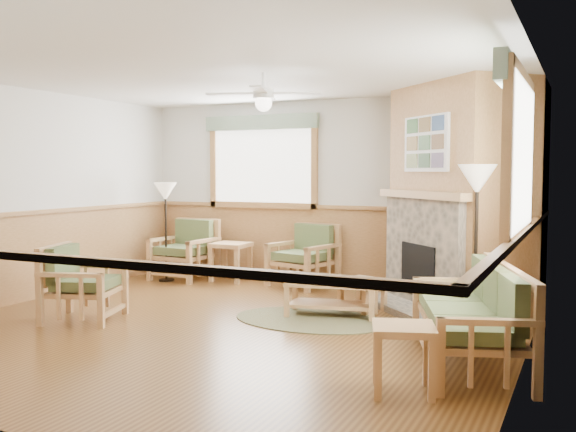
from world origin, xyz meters
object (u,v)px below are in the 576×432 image
at_px(coffee_table, 332,298).
at_px(end_table_chairs, 231,262).
at_px(armchair_back_left, 184,250).
at_px(floor_lamp_left, 166,232).
at_px(armchair_left, 84,283).
at_px(armchair_back_right, 303,255).
at_px(end_table_sofa, 403,359).
at_px(sofa, 467,314).
at_px(footstool, 362,295).
at_px(floor_lamp_right, 476,247).

distance_m(coffee_table, end_table_chairs, 2.68).
distance_m(armchair_back_left, floor_lamp_left, 0.42).
distance_m(armchair_left, coffee_table, 2.79).
xyz_separation_m(armchair_back_right, end_table_chairs, (-1.15, -0.09, -0.15)).
height_order(armchair_back_left, floor_lamp_left, floor_lamp_left).
height_order(armchair_back_right, floor_lamp_left, floor_lamp_left).
xyz_separation_m(armchair_left, end_table_chairs, (0.20, 2.88, -0.13)).
distance_m(armchair_back_right, end_table_sofa, 4.51).
bearing_deg(armchair_back_right, end_table_chairs, -161.15).
bearing_deg(sofa, footstool, -156.35).
bearing_deg(end_table_chairs, floor_lamp_left, -155.96).
distance_m(floor_lamp_left, floor_lamp_right, 4.80).
height_order(coffee_table, floor_lamp_left, floor_lamp_left).
xyz_separation_m(coffee_table, footstool, (0.24, 0.38, -0.01)).
relative_size(end_table_chairs, floor_lamp_left, 0.39).
xyz_separation_m(sofa, end_table_chairs, (-3.93, 2.70, -0.13)).
height_order(footstool, floor_lamp_right, floor_lamp_right).
relative_size(sofa, armchair_back_left, 2.03).
xyz_separation_m(coffee_table, floor_lamp_right, (1.58, 0.09, 0.66)).
xyz_separation_m(end_table_chairs, end_table_sofa, (3.63, -3.67, -0.04)).
xyz_separation_m(armchair_back_left, coffee_table, (2.97, -1.38, -0.25)).
distance_m(coffee_table, footstool, 0.45).
distance_m(sofa, armchair_left, 4.14).
distance_m(end_table_sofa, floor_lamp_left, 5.61).
distance_m(armchair_back_left, armchair_back_right, 1.91).
height_order(sofa, armchair_left, sofa).
xyz_separation_m(end_table_chairs, floor_lamp_left, (-0.89, -0.40, 0.46)).
bearing_deg(coffee_table, armchair_left, -163.01).
bearing_deg(armchair_back_left, footstool, -14.31).
bearing_deg(floor_lamp_right, coffee_table, -176.71).
relative_size(sofa, armchair_left, 2.20).
bearing_deg(armchair_back_right, armchair_left, -100.01).
xyz_separation_m(end_table_sofa, floor_lamp_right, (0.16, 2.25, 0.61)).
bearing_deg(sofa, armchair_left, -107.05).
distance_m(armchair_back_right, armchair_left, 3.26).
relative_size(coffee_table, floor_lamp_right, 0.59).
height_order(sofa, coffee_table, sofa).
relative_size(sofa, end_table_sofa, 3.60).
xyz_separation_m(armchair_left, coffee_table, (2.42, 1.37, -0.21)).
height_order(coffee_table, end_table_sofa, end_table_sofa).
height_order(armchair_back_left, end_table_chairs, armchair_back_left).
xyz_separation_m(armchair_back_right, coffee_table, (1.07, -1.60, -0.24)).
relative_size(footstool, floor_lamp_left, 0.30).
bearing_deg(end_table_chairs, floor_lamp_right, -20.49).
xyz_separation_m(sofa, armchair_back_right, (-2.78, 2.78, 0.02)).
bearing_deg(coffee_table, sofa, -47.24).
height_order(coffee_table, floor_lamp_right, floor_lamp_right).
distance_m(armchair_back_right, coffee_table, 1.94).
xyz_separation_m(sofa, floor_lamp_left, (-4.82, 2.30, 0.32)).
bearing_deg(end_table_sofa, footstool, 114.85).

